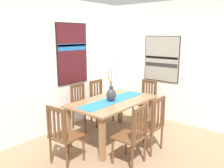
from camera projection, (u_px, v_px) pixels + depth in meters
The scene contains 14 objects.
ground_plane at pixel (133, 153), 4.00m from camera, with size 6.40×6.40×0.03m, color #8E7051.
wall_back at pixel (61, 65), 4.87m from camera, with size 6.40×0.12×2.70m, color silver.
wall_side at pixel (182, 64), 5.13m from camera, with size 0.12×6.40×2.70m, color silver.
dining_table at pixel (113, 106), 4.42m from camera, with size 1.70×0.97×0.76m.
table_runner at pixel (113, 100), 4.40m from camera, with size 1.56×0.36×0.01m, color #236B93.
centerpiece_vase at pixel (111, 94), 4.30m from camera, with size 0.22×0.23×0.76m.
chair_0 at pixel (132, 135), 3.53m from camera, with size 0.43×0.43×0.95m.
chair_1 at pixel (151, 124), 3.96m from camera, with size 0.43×0.43×0.97m.
chair_2 at pixel (82, 106), 4.95m from camera, with size 0.44×0.44×0.96m.
chair_3 at pixel (100, 100), 5.38m from camera, with size 0.42×0.42×0.95m.
chair_4 at pixel (146, 100), 5.38m from camera, with size 0.45×0.45×0.94m.
chair_5 at pixel (64, 134), 3.54m from camera, with size 0.44×0.44×0.95m.
painting_on_back_wall at pixel (72, 54), 4.98m from camera, with size 0.83×0.05×1.29m.
painting_on_side_wall at pixel (162, 59), 5.35m from camera, with size 0.05×0.87×1.04m.
Camera 1 is at (-3.08, -2.03, 1.98)m, focal length 37.23 mm.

